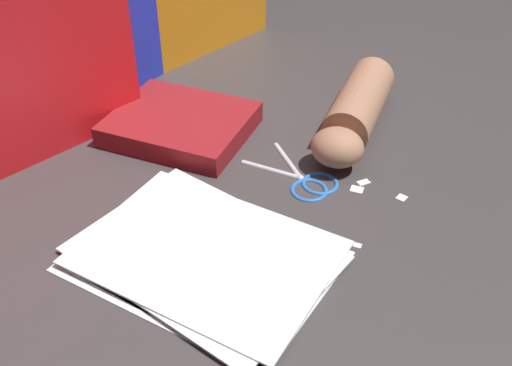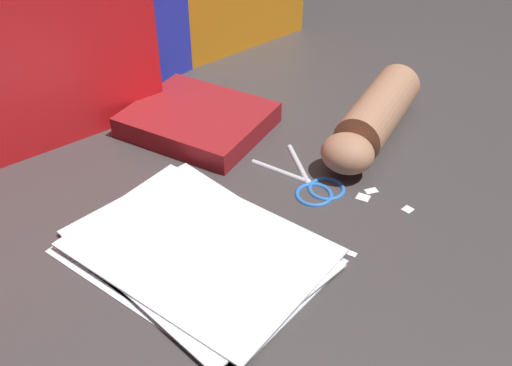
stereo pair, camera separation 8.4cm
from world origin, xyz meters
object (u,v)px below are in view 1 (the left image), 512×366
at_px(book_closed, 181,124).
at_px(scissors, 305,179).
at_px(hand_forearm, 355,112).
at_px(paper_stack, 204,255).

distance_m(book_closed, scissors, 0.25).
relative_size(book_closed, hand_forearm, 0.86).
bearing_deg(scissors, book_closed, 89.84).
relative_size(paper_stack, hand_forearm, 1.13).
bearing_deg(hand_forearm, book_closed, 124.59).
bearing_deg(scissors, hand_forearm, 0.97).
xyz_separation_m(paper_stack, scissors, (0.22, -0.03, -0.00)).
xyz_separation_m(book_closed, hand_forearm, (0.17, -0.25, 0.02)).
height_order(book_closed, scissors, book_closed).
height_order(paper_stack, hand_forearm, hand_forearm).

